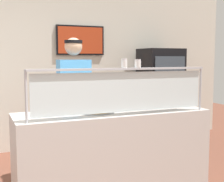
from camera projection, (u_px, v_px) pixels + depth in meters
ground_plane at (92, 175)px, 4.09m from camera, size 12.00×12.00×0.00m
shop_rear_unit at (62, 68)px, 5.35m from camera, size 6.47×0.13×2.70m
serving_counter at (113, 154)px, 3.42m from camera, size 2.07×0.66×0.95m
sneeze_guard at (123, 86)px, 3.10m from camera, size 1.90×0.06×0.47m
pizza_tray at (95, 110)px, 3.33m from camera, size 0.43×0.43×0.04m
pizza_server at (93, 109)px, 3.30m from camera, size 0.14×0.29×0.01m
parmesan_shaker at (124, 64)px, 3.08m from camera, size 0.06×0.06×0.09m
pepper_flake_shaker at (138, 64)px, 3.14m from camera, size 0.06×0.06×0.08m
worker_figure at (75, 101)px, 3.80m from camera, size 0.41×0.50×1.76m
drink_fridge at (160, 96)px, 5.65m from camera, size 0.69×0.61×1.68m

